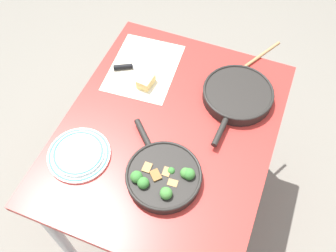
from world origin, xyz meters
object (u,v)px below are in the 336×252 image
object	(u,v)px
skillet_broccoli	(163,176)
skillet_eggs	(238,95)
wooden_spoon	(243,68)
cheese_block	(146,81)
dinner_plate_stack	(79,154)
grater_knife	(131,67)

from	to	relation	value
skillet_broccoli	skillet_eggs	distance (m)	0.49
wooden_spoon	cheese_block	bearing A→B (deg)	-28.72
dinner_plate_stack	cheese_block	bearing A→B (deg)	166.76
skillet_eggs	cheese_block	bearing A→B (deg)	-76.31
grater_knife	wooden_spoon	bearing A→B (deg)	-8.29
skillet_eggs	grater_knife	distance (m)	0.49
wooden_spoon	grater_knife	distance (m)	0.50
wooden_spoon	dinner_plate_stack	world-z (taller)	dinner_plate_stack
grater_knife	skillet_eggs	bearing A→B (deg)	-28.34
skillet_broccoli	skillet_eggs	xyz separation A→B (m)	(-0.46, 0.15, -0.00)
cheese_block	dinner_plate_stack	distance (m)	0.43
skillet_broccoli	cheese_block	size ratio (longest dim) A/B	4.10
skillet_broccoli	grater_knife	world-z (taller)	skillet_broccoli
grater_knife	skillet_broccoli	bearing A→B (deg)	-82.46
skillet_eggs	cheese_block	distance (m)	0.39
wooden_spoon	dinner_plate_stack	xyz separation A→B (m)	(0.66, -0.47, 0.01)
grater_knife	cheese_block	world-z (taller)	cheese_block
skillet_eggs	skillet_broccoli	bearing A→B (deg)	-14.45
grater_knife	dinner_plate_stack	size ratio (longest dim) A/B	0.87
cheese_block	skillet_broccoli	bearing A→B (deg)	31.21
cheese_block	dinner_plate_stack	bearing A→B (deg)	-13.24
skillet_broccoli	grater_knife	xyz separation A→B (m)	(-0.46, -0.34, -0.02)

